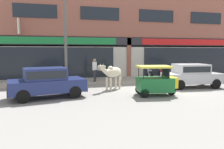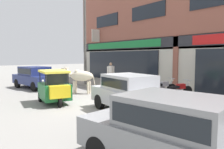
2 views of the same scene
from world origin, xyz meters
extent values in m
plane|color=gray|center=(0.00, 0.00, 0.00)|extent=(90.00, 90.00, 0.00)
cube|color=gray|center=(0.00, 4.02, 0.07)|extent=(19.00, 3.64, 0.13)
cube|color=#8E5142|center=(0.00, 6.11, 5.65)|extent=(23.00, 0.55, 6.09)
cube|color=beige|center=(0.00, 6.11, 1.70)|extent=(23.00, 0.55, 3.40)
cube|color=#28282D|center=(0.00, 5.80, 3.05)|extent=(22.08, 0.08, 0.64)
cube|color=black|center=(-5.75, 5.79, 1.35)|extent=(8.74, 0.10, 2.40)
cube|color=#197A38|center=(-5.75, 5.77, 3.05)|extent=(9.20, 0.05, 0.52)
cube|color=#8E5142|center=(0.00, 5.82, 1.70)|extent=(0.36, 0.12, 3.40)
cube|color=black|center=(5.75, 5.79, 1.35)|extent=(8.74, 0.10, 2.40)
cube|color=red|center=(5.75, 5.77, 3.05)|extent=(9.20, 0.05, 0.52)
cube|color=black|center=(-7.33, 5.81, 5.22)|extent=(3.13, 0.06, 1.00)
cube|color=black|center=(-2.44, 5.81, 5.22)|extent=(3.13, 0.06, 1.00)
cube|color=black|center=(2.44, 5.81, 5.22)|extent=(3.13, 0.06, 1.00)
cube|color=black|center=(7.33, 5.81, 5.22)|extent=(3.13, 0.06, 1.00)
cube|color=silver|center=(-8.45, 5.39, 4.00)|extent=(0.08, 0.80, 1.10)
ellipsoid|color=beige|center=(-2.68, 0.76, 1.02)|extent=(1.43, 1.27, 0.60)
sphere|color=beige|center=(-2.90, 0.58, 1.25)|extent=(0.32, 0.32, 0.32)
cylinder|color=beige|center=(-2.94, 0.38, 0.36)|extent=(0.12, 0.12, 0.72)
cylinder|color=beige|center=(-3.11, 0.60, 0.36)|extent=(0.12, 0.12, 0.72)
cylinder|color=beige|center=(-2.25, 0.91, 0.36)|extent=(0.12, 0.12, 0.72)
cylinder|color=beige|center=(-2.42, 1.13, 0.36)|extent=(0.12, 0.12, 0.72)
cylinder|color=beige|center=(-3.33, 0.26, 1.17)|extent=(0.52, 0.47, 0.43)
cube|color=beige|center=(-3.53, 0.10, 1.34)|extent=(0.42, 0.39, 0.26)
cube|color=tan|center=(-3.68, -0.01, 1.30)|extent=(0.21, 0.21, 0.14)
cone|color=beige|center=(-3.44, 0.04, 1.52)|extent=(0.12, 0.11, 0.19)
cone|color=beige|center=(-3.56, 0.20, 1.52)|extent=(0.12, 0.11, 0.19)
cube|color=beige|center=(-3.37, 0.02, 1.40)|extent=(0.12, 0.14, 0.10)
cube|color=beige|center=(-3.57, 0.27, 1.40)|extent=(0.12, 0.14, 0.10)
cylinder|color=beige|center=(-2.09, 1.21, 0.80)|extent=(0.15, 0.13, 0.60)
cylinder|color=black|center=(3.41, 0.80, 0.30)|extent=(0.61, 0.23, 0.60)
cylinder|color=black|center=(3.29, -0.64, 0.30)|extent=(0.61, 0.23, 0.60)
cylinder|color=black|center=(1.12, 0.98, 0.30)|extent=(0.61, 0.23, 0.60)
cylinder|color=black|center=(1.00, -0.45, 0.30)|extent=(0.61, 0.23, 0.60)
cube|color=#B2B5BA|center=(2.21, 0.17, 0.60)|extent=(3.62, 1.88, 0.60)
cube|color=#B2B5BA|center=(2.11, 0.18, 1.18)|extent=(2.01, 1.59, 0.56)
cube|color=black|center=(2.11, 0.18, 1.18)|extent=(1.86, 1.60, 0.35)
cube|color=black|center=(3.93, 0.04, 0.38)|extent=(0.24, 1.52, 0.20)
cube|color=black|center=(0.48, 0.31, 0.38)|extent=(0.24, 1.52, 0.20)
sphere|color=silver|center=(4.00, 0.51, 0.68)|extent=(0.14, 0.14, 0.14)
sphere|color=silver|center=(3.92, -0.45, 0.68)|extent=(0.14, 0.14, 0.14)
cube|color=red|center=(0.50, 0.81, 0.70)|extent=(0.04, 0.16, 0.14)
cube|color=red|center=(0.42, -0.18, 0.70)|extent=(0.04, 0.16, 0.14)
cylinder|color=black|center=(-5.38, 0.18, 0.30)|extent=(0.62, 0.29, 0.60)
cylinder|color=black|center=(-5.10, -1.23, 0.30)|extent=(0.62, 0.29, 0.60)
cylinder|color=black|center=(-7.64, -0.27, 0.30)|extent=(0.62, 0.29, 0.60)
cylinder|color=black|center=(-7.36, -1.68, 0.30)|extent=(0.62, 0.29, 0.60)
cube|color=navy|center=(-6.37, -0.75, 0.60)|extent=(3.74, 2.25, 0.60)
cube|color=navy|center=(-6.47, -0.77, 1.18)|extent=(2.14, 1.78, 0.56)
cube|color=black|center=(-6.47, -0.77, 1.18)|extent=(2.00, 1.77, 0.35)
cube|color=black|center=(-4.67, -0.41, 0.38)|extent=(0.41, 1.51, 0.20)
cube|color=black|center=(-8.07, -1.09, 0.38)|extent=(0.41, 1.51, 0.20)
sphere|color=silver|center=(-4.73, 0.06, 0.68)|extent=(0.14, 0.14, 0.14)
sphere|color=silver|center=(-4.55, -0.88, 0.68)|extent=(0.14, 0.14, 0.14)
cube|color=red|center=(-8.19, -0.60, 0.70)|extent=(0.06, 0.16, 0.14)
cube|color=red|center=(-7.99, -1.58, 0.70)|extent=(0.06, 0.16, 0.14)
cylinder|color=black|center=(-0.23, -1.66, 0.22)|extent=(0.45, 0.18, 0.44)
cylinder|color=black|center=(-1.69, -0.93, 0.22)|extent=(0.45, 0.18, 0.44)
cylinder|color=black|center=(-1.84, -1.96, 0.22)|extent=(0.45, 0.18, 0.44)
cube|color=#19602D|center=(-1.12, -1.53, 0.57)|extent=(1.86, 1.39, 0.70)
cube|color=yellow|center=(-0.23, -1.66, 0.67)|extent=(0.48, 0.91, 0.52)
cylinder|color=black|center=(-0.48, -1.13, 1.19)|extent=(0.04, 0.04, 0.55)
cylinder|color=black|center=(-0.62, -2.10, 1.19)|extent=(0.04, 0.04, 0.55)
cylinder|color=black|center=(-1.75, -0.95, 1.19)|extent=(0.04, 0.04, 0.55)
cylinder|color=black|center=(-1.89, -1.92, 1.19)|extent=(0.04, 0.04, 0.55)
cube|color=#DBCC42|center=(-1.17, -1.53, 1.47)|extent=(1.75, 1.32, 0.10)
cube|color=black|center=(-0.55, -1.61, 1.19)|extent=(0.16, 0.92, 0.50)
cylinder|color=black|center=(1.03, 4.15, 0.41)|extent=(0.21, 0.57, 0.56)
cylinder|color=black|center=(0.79, 2.92, 0.41)|extent=(0.21, 0.57, 0.56)
cube|color=#B2B5BA|center=(0.91, 3.51, 0.45)|extent=(0.26, 0.35, 0.24)
cube|color=#A8AAB2|center=(0.94, 3.67, 0.71)|extent=(0.31, 0.44, 0.24)
cube|color=black|center=(0.86, 3.28, 0.69)|extent=(0.32, 0.55, 0.12)
cylinder|color=#B2B5BA|center=(1.02, 4.09, 0.71)|extent=(0.09, 0.27, 0.59)
cylinder|color=#B2B5BA|center=(1.03, 4.13, 0.99)|extent=(0.52, 0.13, 0.03)
sphere|color=silver|center=(1.04, 4.19, 0.87)|extent=(0.12, 0.12, 0.12)
cylinder|color=#B2B5BA|center=(0.73, 3.18, 0.37)|extent=(0.15, 0.48, 0.06)
cylinder|color=black|center=(2.04, 4.12, 0.41)|extent=(0.16, 0.57, 0.56)
cylinder|color=black|center=(1.91, 2.87, 0.41)|extent=(0.16, 0.57, 0.56)
cube|color=#B2B5BA|center=(1.98, 3.47, 0.45)|extent=(0.23, 0.34, 0.24)
cube|color=red|center=(1.99, 3.63, 0.71)|extent=(0.28, 0.42, 0.24)
cube|color=black|center=(1.95, 3.23, 0.69)|extent=(0.27, 0.54, 0.12)
cylinder|color=#B2B5BA|center=(2.03, 4.06, 0.71)|extent=(0.07, 0.27, 0.59)
cylinder|color=#B2B5BA|center=(2.04, 4.10, 0.99)|extent=(0.52, 0.08, 0.03)
sphere|color=silver|center=(2.04, 4.16, 0.87)|extent=(0.12, 0.12, 0.12)
cylinder|color=#B2B5BA|center=(1.83, 3.13, 0.37)|extent=(0.11, 0.48, 0.06)
cylinder|color=#2D2D33|center=(-3.31, 3.41, 0.54)|extent=(0.11, 0.11, 0.82)
cylinder|color=#2D2D33|center=(-3.40, 3.25, 0.54)|extent=(0.11, 0.11, 0.82)
cylinder|color=silver|center=(-3.36, 3.33, 1.23)|extent=(0.32, 0.32, 0.56)
cylinder|color=silver|center=(-3.25, 3.51, 1.20)|extent=(0.08, 0.08, 0.56)
cylinder|color=silver|center=(-3.47, 3.15, 1.20)|extent=(0.08, 0.08, 0.56)
sphere|color=tan|center=(-3.36, 3.33, 1.63)|extent=(0.20, 0.20, 0.20)
cylinder|color=#595651|center=(-5.32, 2.50, 3.15)|extent=(0.18, 0.18, 6.04)
camera|label=1|loc=(-5.92, -11.61, 2.26)|focal=35.00mm
camera|label=2|loc=(8.41, -5.32, 2.18)|focal=35.00mm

